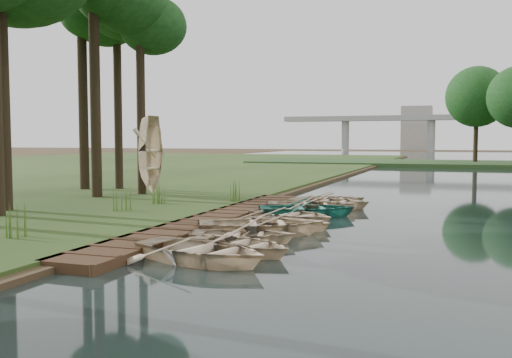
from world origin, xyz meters
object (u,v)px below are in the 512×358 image
(rowboat_2, at_px, (243,232))
(stored_rowboat, at_px, (153,187))
(rowboat_0, at_px, (201,247))
(boardwalk, at_px, (213,221))
(rowboat_1, at_px, (239,242))

(rowboat_2, bearing_deg, stored_rowboat, 27.89)
(rowboat_2, xyz_separation_m, stored_rowboat, (-8.24, 9.20, 0.33))
(rowboat_0, bearing_deg, boardwalk, 36.83)
(rowboat_0, distance_m, rowboat_1, 1.34)
(boardwalk, xyz_separation_m, rowboat_0, (2.33, -5.87, 0.28))
(rowboat_2, relative_size, stored_rowboat, 0.79)
(boardwalk, height_order, stored_rowboat, stored_rowboat)
(boardwalk, relative_size, rowboat_1, 5.20)
(rowboat_0, distance_m, stored_rowboat, 14.44)
(rowboat_0, bearing_deg, stored_rowboat, 49.75)
(boardwalk, bearing_deg, rowboat_1, -58.56)
(rowboat_1, relative_size, rowboat_2, 1.02)
(rowboat_0, xyz_separation_m, rowboat_1, (0.49, 1.25, -0.06))
(boardwalk, bearing_deg, rowboat_2, -53.33)
(stored_rowboat, bearing_deg, rowboat_2, -141.20)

